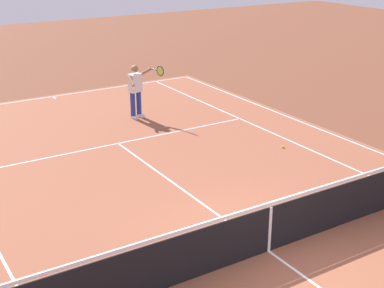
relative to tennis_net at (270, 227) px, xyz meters
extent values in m
plane|color=brown|center=(0.00, 0.00, -0.49)|extent=(60.00, 60.00, 0.00)
cube|color=#935138|center=(0.00, 0.00, -0.49)|extent=(24.20, 11.40, 0.00)
cube|color=white|center=(11.90, 0.00, -0.49)|extent=(0.05, 11.00, 0.01)
cube|color=white|center=(6.40, 0.00, -0.49)|extent=(0.05, 8.22, 0.01)
cube|color=white|center=(0.00, 0.00, -0.49)|extent=(12.80, 0.05, 0.01)
cube|color=white|center=(11.75, 0.00, -0.49)|extent=(0.30, 0.05, 0.01)
cube|color=black|center=(0.00, 0.00, -0.05)|extent=(0.02, 11.60, 0.88)
cube|color=white|center=(0.00, 0.00, 0.46)|extent=(0.04, 11.60, 0.06)
cube|color=white|center=(0.00, 0.00, -0.05)|extent=(0.04, 0.06, 0.88)
cylinder|color=navy|center=(8.20, -1.34, -0.04)|extent=(0.15, 0.15, 0.74)
cube|color=white|center=(8.14, -1.35, -0.45)|extent=(0.30, 0.17, 0.09)
cylinder|color=navy|center=(8.25, -1.57, -0.04)|extent=(0.15, 0.15, 0.74)
cube|color=white|center=(8.20, -1.59, -0.45)|extent=(0.30, 0.17, 0.09)
cube|color=white|center=(8.23, -1.46, 0.61)|extent=(0.32, 0.42, 0.56)
sphere|color=#9E704C|center=(8.23, -1.46, 1.04)|extent=(0.23, 0.23, 0.23)
cylinder|color=#9E704C|center=(7.99, -1.22, 0.74)|extent=(0.42, 0.13, 0.26)
cylinder|color=#9E704C|center=(8.12, -1.77, 0.94)|extent=(0.40, 0.30, 0.30)
cylinder|color=#232326|center=(7.83, -1.90, 1.05)|extent=(0.28, 0.10, 0.04)
torus|color=#232326|center=(7.55, -1.97, 1.05)|extent=(0.31, 0.10, 0.31)
cylinder|color=#C6D84C|center=(7.55, -1.97, 1.05)|extent=(0.26, 0.07, 0.27)
sphere|color=#CCE01E|center=(3.78, -3.59, -0.46)|extent=(0.07, 0.07, 0.07)
camera|label=1|loc=(-6.46, 5.61, 4.76)|focal=51.13mm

